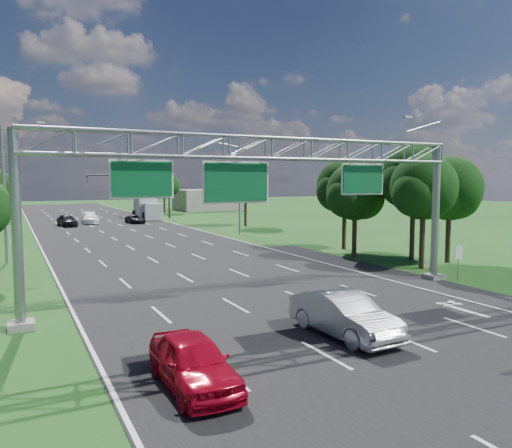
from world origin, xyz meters
TOP-DOWN VIEW (x-y plane):
  - ground at (0.00, 30.00)m, footprint 220.00×220.00m
  - road at (0.00, 30.00)m, footprint 18.00×180.00m
  - road_flare at (10.20, 14.00)m, footprint 3.00×30.00m
  - sign_gantry at (0.33, 12.00)m, footprint 23.50×1.00m
  - regulatory_sign at (12.40, 10.98)m, footprint 0.60×0.08m
  - traffic_signal at (7.48, 65.00)m, footprint 12.21×0.24m
  - streetlight_l_near at (-11.30, 30.00)m, footprint 2.97×0.22m
  - streetlight_l_far at (-11.30, 65.00)m, footprint 2.97×0.22m
  - streetlight_r_mid at (11.30, 40.00)m, footprint 2.97×0.22m
  - tree_cluster_right at (14.80, 19.19)m, footprint 9.91×14.60m
  - tree_verge_rd at (16.08, 48.04)m, footprint 5.76×4.80m
  - tree_verge_re at (14.08, 78.04)m, footprint 5.76×4.80m
  - building_right at (24.00, 82.00)m, footprint 12.00×9.00m
  - red_coupe at (-6.68, 3.54)m, footprint 1.83×4.47m
  - silver_sedan at (0.05, 5.47)m, footprint 2.03×5.15m
  - car_queue_a at (-1.31, 61.11)m, footprint 2.48×5.31m
  - car_queue_b at (4.27, 58.50)m, footprint 2.26×4.28m
  - car_queue_c at (-4.60, 57.89)m, footprint 2.42×4.73m
  - box_truck at (8.00, 67.09)m, footprint 3.24×9.46m

SIDE VIEW (x-z plane):
  - ground at x=0.00m, z-range 0.00..0.00m
  - road at x=0.00m, z-range -0.01..0.01m
  - road_flare at x=10.20m, z-range -0.01..0.01m
  - car_queue_b at x=4.27m, z-range 0.00..1.15m
  - car_queue_a at x=-1.31m, z-range 0.00..1.50m
  - red_coupe at x=-6.68m, z-range 0.00..1.52m
  - car_queue_c at x=-4.60m, z-range 0.00..1.54m
  - silver_sedan at x=0.05m, z-range 0.00..1.67m
  - regulatory_sign at x=12.40m, z-range 0.46..2.56m
  - box_truck at x=8.00m, z-range -0.07..3.44m
  - building_right at x=24.00m, z-range 0.00..4.00m
  - traffic_signal at x=7.48m, z-range 1.67..8.67m
  - tree_verge_re at x=14.08m, z-range 1.28..9.12m
  - tree_cluster_right at x=14.80m, z-range 0.97..9.65m
  - streetlight_l_near at x=-11.30m, z-range 0.50..10.66m
  - streetlight_l_far at x=-11.30m, z-range 0.50..10.66m
  - streetlight_r_mid at x=11.30m, z-range 0.50..10.66m
  - tree_verge_rd at x=16.08m, z-range 1.49..9.77m
  - sign_gantry at x=0.33m, z-range 2.11..11.67m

